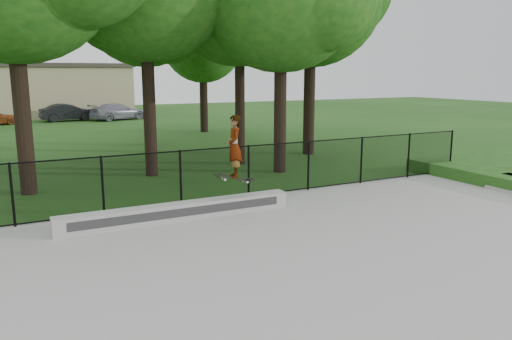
# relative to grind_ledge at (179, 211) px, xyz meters

# --- Properties ---
(ground) EXTENTS (100.00, 100.00, 0.00)m
(ground) POSITION_rel_grind_ledge_xyz_m (2.46, -4.70, -0.26)
(ground) COLOR #1C4B15
(ground) RESTS_ON ground
(concrete_slab) EXTENTS (14.00, 12.00, 0.06)m
(concrete_slab) POSITION_rel_grind_ledge_xyz_m (2.46, -4.70, -0.23)
(concrete_slab) COLOR #A4A39F
(concrete_slab) RESTS_ON ground
(grind_ledge) EXTENTS (5.72, 0.40, 0.41)m
(grind_ledge) POSITION_rel_grind_ledge_xyz_m (0.00, 0.00, 0.00)
(grind_ledge) COLOR #A9A9A4
(grind_ledge) RESTS_ON concrete_slab
(car_b) EXTENTS (3.67, 1.75, 1.29)m
(car_b) POSITION_rel_grind_ledge_xyz_m (0.98, 28.51, 0.38)
(car_b) COLOR black
(car_b) RESTS_ON ground
(car_c) EXTENTS (4.32, 2.91, 1.25)m
(car_c) POSITION_rel_grind_ledge_xyz_m (4.54, 27.77, 0.36)
(car_c) COLOR gray
(car_c) RESTS_ON ground
(skater_airborne) EXTENTS (0.81, 0.63, 1.73)m
(skater_airborne) POSITION_rel_grind_ledge_xyz_m (1.39, -0.18, 1.47)
(skater_airborne) COLOR black
(skater_airborne) RESTS_ON ground
(chainlink_fence) EXTENTS (16.06, 0.06, 1.50)m
(chainlink_fence) POSITION_rel_grind_ledge_xyz_m (2.46, 1.20, 0.55)
(chainlink_fence) COLOR black
(chainlink_fence) RESTS_ON concrete_slab
(distant_building) EXTENTS (12.40, 6.40, 4.30)m
(distant_building) POSITION_rel_grind_ledge_xyz_m (0.46, 33.30, 1.90)
(distant_building) COLOR tan
(distant_building) RESTS_ON ground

